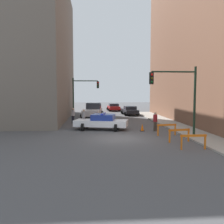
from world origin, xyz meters
The scene contains 16 objects.
ground_plane centered at (0.00, 0.00, 0.00)m, with size 120.00×120.00×0.00m, color #4C4C4F.
sidewalk_right centered at (6.20, 0.00, 0.06)m, with size 2.40×44.00×0.12m.
building_corner_left centered at (-12.00, 14.00, 8.39)m, with size 14.00×20.00×16.77m.
traffic_light_near centered at (4.73, 0.68, 3.53)m, with size 3.64×0.35×5.20m.
traffic_light_far centered at (-3.30, 14.89, 3.40)m, with size 3.44×0.35×5.20m.
police_car centered at (-1.12, 4.32, 0.72)m, with size 5.01×3.04×1.52m.
white_truck centered at (-1.87, 14.84, 0.91)m, with size 3.10×5.62×1.90m.
parked_car_near centered at (3.51, 17.96, 0.67)m, with size 2.41×4.38×1.31m.
parked_car_mid centered at (1.81, 25.79, 0.67)m, with size 2.40×4.38×1.31m.
pedestrian_crossing centered at (-2.81, 6.90, 0.86)m, with size 0.46×0.46×1.66m.
pedestrian_corner centered at (-4.03, 9.08, 0.86)m, with size 0.48×0.48×1.66m.
pedestrian_sidewalk centered at (3.49, 3.22, 0.86)m, with size 0.48×0.48×1.66m.
barrier_front centered at (4.00, -3.76, 0.62)m, with size 1.60×0.16×0.90m.
barrier_mid centered at (3.92, -1.57, 0.62)m, with size 1.58×0.44×0.90m.
barrier_back centered at (3.83, 0.98, 0.62)m, with size 1.59×0.36×0.90m.
traffic_cone centered at (2.36, 3.28, 0.32)m, with size 0.36×0.36×0.66m.
Camera 1 is at (-1.96, -17.89, 3.44)m, focal length 40.00 mm.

